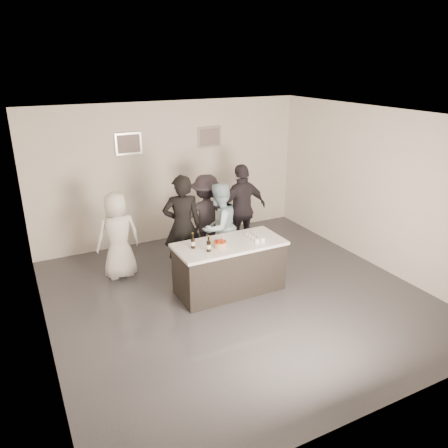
# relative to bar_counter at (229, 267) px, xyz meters

# --- Properties ---
(floor) EXTENTS (6.00, 6.00, 0.00)m
(floor) POSITION_rel_bar_counter_xyz_m (0.02, -0.25, -0.45)
(floor) COLOR #3D3D42
(floor) RESTS_ON ground
(ceiling) EXTENTS (6.00, 6.00, 0.00)m
(ceiling) POSITION_rel_bar_counter_xyz_m (0.02, -0.25, 2.55)
(ceiling) COLOR white
(wall_back) EXTENTS (6.00, 0.04, 3.00)m
(wall_back) POSITION_rel_bar_counter_xyz_m (0.02, 2.75, 1.05)
(wall_back) COLOR white
(wall_back) RESTS_ON ground
(wall_front) EXTENTS (6.00, 0.04, 3.00)m
(wall_front) POSITION_rel_bar_counter_xyz_m (0.02, -3.25, 1.05)
(wall_front) COLOR white
(wall_front) RESTS_ON ground
(wall_left) EXTENTS (0.04, 6.00, 3.00)m
(wall_left) POSITION_rel_bar_counter_xyz_m (-2.98, -0.25, 1.05)
(wall_left) COLOR white
(wall_left) RESTS_ON ground
(wall_right) EXTENTS (0.04, 6.00, 3.00)m
(wall_right) POSITION_rel_bar_counter_xyz_m (3.02, -0.25, 1.05)
(wall_right) COLOR white
(wall_right) RESTS_ON ground
(picture_left) EXTENTS (0.54, 0.04, 0.44)m
(picture_left) POSITION_rel_bar_counter_xyz_m (-0.88, 2.72, 1.75)
(picture_left) COLOR #B2B2B7
(picture_left) RESTS_ON wall_back
(picture_right) EXTENTS (0.54, 0.04, 0.44)m
(picture_right) POSITION_rel_bar_counter_xyz_m (0.92, 2.72, 1.75)
(picture_right) COLOR #B2B2B7
(picture_right) RESTS_ON wall_back
(bar_counter) EXTENTS (1.86, 0.86, 0.90)m
(bar_counter) POSITION_rel_bar_counter_xyz_m (0.00, 0.00, 0.00)
(bar_counter) COLOR white
(bar_counter) RESTS_ON ground
(cake) EXTENTS (0.22, 0.22, 0.08)m
(cake) POSITION_rel_bar_counter_xyz_m (-0.21, -0.07, 0.49)
(cake) COLOR #DD5817
(cake) RESTS_ON bar_counter
(beer_bottle_a) EXTENTS (0.07, 0.07, 0.26)m
(beer_bottle_a) POSITION_rel_bar_counter_xyz_m (-0.63, 0.08, 0.58)
(beer_bottle_a) COLOR black
(beer_bottle_a) RESTS_ON bar_counter
(beer_bottle_b) EXTENTS (0.07, 0.07, 0.26)m
(beer_bottle_b) POSITION_rel_bar_counter_xyz_m (-0.46, -0.15, 0.58)
(beer_bottle_b) COLOR black
(beer_bottle_b) RESTS_ON bar_counter
(tumbler_cluster) EXTENTS (0.19, 0.40, 0.08)m
(tumbler_cluster) POSITION_rel_bar_counter_xyz_m (0.46, -0.05, 0.49)
(tumbler_cluster) COLOR yellow
(tumbler_cluster) RESTS_ON bar_counter
(candles) EXTENTS (0.24, 0.08, 0.01)m
(candles) POSITION_rel_bar_counter_xyz_m (-0.32, -0.29, 0.45)
(candles) COLOR pink
(candles) RESTS_ON bar_counter
(person_main_black) EXTENTS (0.80, 0.64, 1.92)m
(person_main_black) POSITION_rel_bar_counter_xyz_m (-0.47, 0.94, 0.51)
(person_main_black) COLOR black
(person_main_black) RESTS_ON ground
(person_main_blue) EXTENTS (1.02, 0.93, 1.70)m
(person_main_blue) POSITION_rel_bar_counter_xyz_m (0.22, 0.85, 0.40)
(person_main_blue) COLOR #A4C9D7
(person_main_blue) RESTS_ON ground
(person_guest_left) EXTENTS (0.80, 0.53, 1.62)m
(person_guest_left) POSITION_rel_bar_counter_xyz_m (-1.54, 1.40, 0.36)
(person_guest_left) COLOR silver
(person_guest_left) RESTS_ON ground
(person_guest_right) EXTENTS (1.11, 0.51, 1.86)m
(person_guest_right) POSITION_rel_bar_counter_xyz_m (1.00, 1.36, 0.48)
(person_guest_right) COLOR #29252C
(person_guest_right) RESTS_ON ground
(person_guest_back) EXTENTS (1.26, 0.98, 1.71)m
(person_guest_back) POSITION_rel_bar_counter_xyz_m (0.25, 1.46, 0.41)
(person_guest_back) COLOR #2A252C
(person_guest_back) RESTS_ON ground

